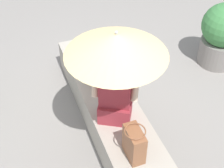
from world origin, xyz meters
name	(u,v)px	position (x,y,z in m)	size (l,w,h in m)	color
ground_plane	(109,123)	(0.00, 0.00, 0.00)	(14.00, 14.00, 0.00)	gray
stone_bench	(109,111)	(0.00, 0.00, 0.21)	(2.66, 0.57, 0.42)	#A8A093
person_seated	(115,91)	(0.30, -0.04, 0.80)	(0.41, 0.51, 0.90)	#992D38
parasol	(116,44)	(0.33, -0.05, 1.39)	(0.96, 0.96, 1.12)	#B7B7BC
handbag_black	(101,75)	(-0.27, 0.00, 0.56)	(0.23, 0.17, 0.29)	brown
tote_bag_canvas	(134,143)	(0.83, -0.05, 0.59)	(0.27, 0.20, 0.36)	brown
shoulder_bag_spare	(87,53)	(-0.71, -0.04, 0.59)	(0.30, 0.22, 0.35)	black
magazine	(81,49)	(-1.05, -0.02, 0.42)	(0.28, 0.20, 0.01)	#EAE04C
planter_near	(222,34)	(-0.61, 1.95, 0.50)	(0.63, 0.63, 0.95)	gray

